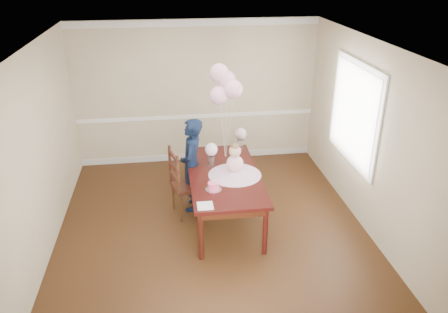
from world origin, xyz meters
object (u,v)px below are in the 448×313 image
(dining_table_top, at_px, (224,175))
(birthday_cake, at_px, (213,186))
(dining_chair_seat, at_px, (189,185))
(woman, at_px, (192,165))

(dining_table_top, height_order, birthday_cake, birthday_cake)
(dining_table_top, distance_m, birthday_cake, 0.51)
(dining_table_top, xyz_separation_m, dining_chair_seat, (-0.52, 0.23, -0.25))
(birthday_cake, bearing_deg, dining_chair_seat, 113.95)
(birthday_cake, xyz_separation_m, woman, (-0.24, 0.85, -0.08))
(dining_table_top, height_order, woman, woman)
(birthday_cake, relative_size, woman, 0.10)
(dining_chair_seat, height_order, woman, woman)
(dining_table_top, relative_size, woman, 1.36)
(dining_chair_seat, xyz_separation_m, woman, (0.07, 0.15, 0.26))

